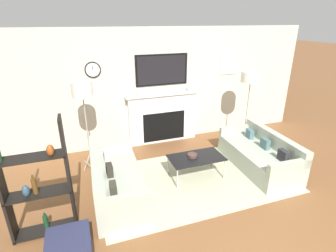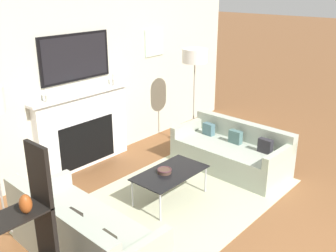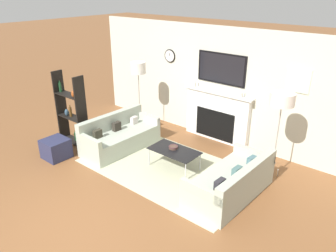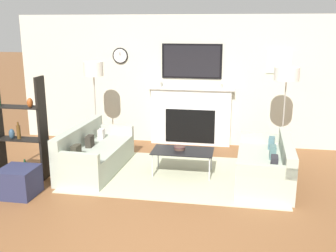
{
  "view_description": "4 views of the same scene",
  "coord_description": "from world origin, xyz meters",
  "px_view_note": "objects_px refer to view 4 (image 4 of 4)",
  "views": [
    {
      "loc": [
        -1.88,
        -1.45,
        2.84
      ],
      "look_at": [
        -0.29,
        3.06,
        0.89
      ],
      "focal_mm": 28.0,
      "sensor_mm": 36.0,
      "label": 1
    },
    {
      "loc": [
        -3.52,
        -0.61,
        2.85
      ],
      "look_at": [
        0.18,
        2.62,
        1.03
      ],
      "focal_mm": 42.0,
      "sensor_mm": 36.0,
      "label": 2
    },
    {
      "loc": [
        3.77,
        -2.17,
        3.55
      ],
      "look_at": [
        -0.11,
        2.51,
        0.9
      ],
      "focal_mm": 35.0,
      "sensor_mm": 36.0,
      "label": 3
    },
    {
      "loc": [
        0.95,
        -3.82,
        2.51
      ],
      "look_at": [
        -0.18,
        2.53,
        0.83
      ],
      "focal_mm": 42.0,
      "sensor_mm": 36.0,
      "label": 4
    }
  ],
  "objects_px": {
    "ottoman": "(19,182)",
    "couch_left": "(94,155)",
    "couch_right": "(266,166)",
    "floor_lamp_right": "(287,75)",
    "coffee_table": "(183,152)",
    "shelf_unit": "(20,130)",
    "decorative_bowl": "(180,148)",
    "floor_lamp_left": "(94,70)"
  },
  "relations": [
    {
      "from": "ottoman",
      "to": "couch_left",
      "type": "bearing_deg",
      "value": 58.48
    },
    {
      "from": "couch_right",
      "to": "ottoman",
      "type": "height_order",
      "value": "couch_right"
    },
    {
      "from": "floor_lamp_right",
      "to": "coffee_table",
      "type": "bearing_deg",
      "value": -151.59
    },
    {
      "from": "couch_right",
      "to": "shelf_unit",
      "type": "distance_m",
      "value": 4.09
    },
    {
      "from": "coffee_table",
      "to": "decorative_bowl",
      "type": "bearing_deg",
      "value": 142.3
    },
    {
      "from": "couch_left",
      "to": "couch_right",
      "type": "distance_m",
      "value": 2.95
    },
    {
      "from": "couch_left",
      "to": "ottoman",
      "type": "bearing_deg",
      "value": -121.52
    },
    {
      "from": "couch_right",
      "to": "floor_lamp_left",
      "type": "xyz_separation_m",
      "value": [
        -3.28,
        1.03,
        1.38
      ]
    },
    {
      "from": "decorative_bowl",
      "to": "shelf_unit",
      "type": "relative_size",
      "value": 0.12
    },
    {
      "from": "coffee_table",
      "to": "decorative_bowl",
      "type": "height_order",
      "value": "decorative_bowl"
    },
    {
      "from": "couch_left",
      "to": "decorative_bowl",
      "type": "height_order",
      "value": "couch_left"
    },
    {
      "from": "couch_left",
      "to": "coffee_table",
      "type": "height_order",
      "value": "couch_left"
    },
    {
      "from": "ottoman",
      "to": "couch_right",
      "type": "bearing_deg",
      "value": 18.09
    },
    {
      "from": "couch_right",
      "to": "floor_lamp_right",
      "type": "height_order",
      "value": "floor_lamp_right"
    },
    {
      "from": "couch_left",
      "to": "shelf_unit",
      "type": "height_order",
      "value": "shelf_unit"
    },
    {
      "from": "couch_right",
      "to": "ottoman",
      "type": "bearing_deg",
      "value": -161.91
    },
    {
      "from": "couch_left",
      "to": "floor_lamp_left",
      "type": "xyz_separation_m",
      "value": [
        -0.33,
        1.03,
        1.36
      ]
    },
    {
      "from": "couch_right",
      "to": "decorative_bowl",
      "type": "distance_m",
      "value": 1.47
    },
    {
      "from": "shelf_unit",
      "to": "ottoman",
      "type": "relative_size",
      "value": 3.32
    },
    {
      "from": "decorative_bowl",
      "to": "floor_lamp_right",
      "type": "relative_size",
      "value": 0.11
    },
    {
      "from": "floor_lamp_right",
      "to": "ottoman",
      "type": "height_order",
      "value": "floor_lamp_right"
    },
    {
      "from": "floor_lamp_right",
      "to": "shelf_unit",
      "type": "height_order",
      "value": "floor_lamp_right"
    },
    {
      "from": "shelf_unit",
      "to": "floor_lamp_left",
      "type": "bearing_deg",
      "value": 63.82
    },
    {
      "from": "floor_lamp_right",
      "to": "ottoman",
      "type": "relative_size",
      "value": 3.45
    },
    {
      "from": "ottoman",
      "to": "decorative_bowl",
      "type": "bearing_deg",
      "value": 31.13
    },
    {
      "from": "floor_lamp_left",
      "to": "floor_lamp_right",
      "type": "distance_m",
      "value": 3.61
    },
    {
      "from": "coffee_table",
      "to": "floor_lamp_left",
      "type": "distance_m",
      "value": 2.45
    },
    {
      "from": "coffee_table",
      "to": "floor_lamp_left",
      "type": "relative_size",
      "value": 0.57
    },
    {
      "from": "coffee_table",
      "to": "couch_left",
      "type": "bearing_deg",
      "value": -176.57
    },
    {
      "from": "couch_right",
      "to": "coffee_table",
      "type": "height_order",
      "value": "couch_right"
    },
    {
      "from": "coffee_table",
      "to": "floor_lamp_right",
      "type": "relative_size",
      "value": 0.58
    },
    {
      "from": "couch_left",
      "to": "decorative_bowl",
      "type": "xyz_separation_m",
      "value": [
        1.49,
        0.14,
        0.17
      ]
    },
    {
      "from": "shelf_unit",
      "to": "ottoman",
      "type": "xyz_separation_m",
      "value": [
        0.34,
        -0.72,
        -0.59
      ]
    },
    {
      "from": "couch_left",
      "to": "couch_right",
      "type": "height_order",
      "value": "couch_left"
    },
    {
      "from": "decorative_bowl",
      "to": "floor_lamp_right",
      "type": "xyz_separation_m",
      "value": [
        1.79,
        0.89,
        1.17
      ]
    },
    {
      "from": "coffee_table",
      "to": "ottoman",
      "type": "height_order",
      "value": "ottoman"
    },
    {
      "from": "shelf_unit",
      "to": "floor_lamp_right",
      "type": "bearing_deg",
      "value": 19.22
    },
    {
      "from": "couch_left",
      "to": "coffee_table",
      "type": "bearing_deg",
      "value": 3.43
    },
    {
      "from": "floor_lamp_left",
      "to": "shelf_unit",
      "type": "relative_size",
      "value": 1.06
    },
    {
      "from": "floor_lamp_left",
      "to": "ottoman",
      "type": "height_order",
      "value": "floor_lamp_left"
    },
    {
      "from": "ottoman",
      "to": "coffee_table",
      "type": "bearing_deg",
      "value": 29.55
    },
    {
      "from": "couch_right",
      "to": "floor_lamp_right",
      "type": "bearing_deg",
      "value": 72.07
    }
  ]
}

